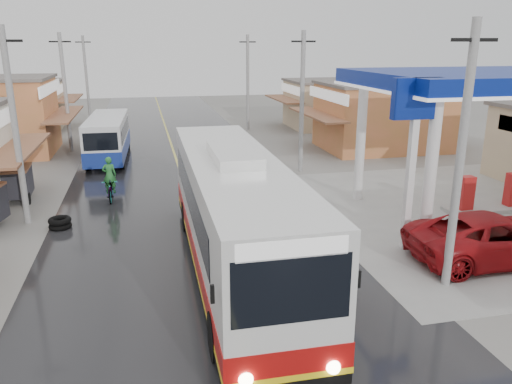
% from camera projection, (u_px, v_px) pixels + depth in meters
% --- Properties ---
extents(ground, '(120.00, 120.00, 0.00)m').
position_uv_depth(ground, '(226.00, 310.00, 14.24)').
color(ground, slate).
rests_on(ground, ground).
extents(road, '(12.00, 90.00, 0.02)m').
position_uv_depth(road, '(182.00, 177.00, 28.24)').
color(road, black).
rests_on(road, ground).
extents(centre_line, '(0.15, 90.00, 0.01)m').
position_uv_depth(centre_line, '(182.00, 177.00, 28.24)').
color(centre_line, '#D8CC4C').
rests_on(centre_line, road).
extents(shopfronts_right, '(11.00, 44.00, 4.80)m').
position_uv_depth(shopfronts_right, '(449.00, 176.00, 28.64)').
color(shopfronts_right, beige).
rests_on(shopfronts_right, ground).
extents(utility_poles_left, '(1.60, 50.00, 8.00)m').
position_uv_depth(utility_poles_left, '(54.00, 180.00, 27.69)').
color(utility_poles_left, gray).
rests_on(utility_poles_left, ground).
extents(utility_poles_right, '(1.60, 36.00, 8.00)m').
position_uv_depth(utility_poles_right, '(300.00, 171.00, 29.74)').
color(utility_poles_right, gray).
rests_on(utility_poles_right, ground).
extents(coach_bus, '(3.11, 13.35, 4.16)m').
position_uv_depth(coach_bus, '(234.00, 214.00, 16.10)').
color(coach_bus, silver).
rests_on(coach_bus, road).
extents(second_bus, '(2.56, 8.42, 2.77)m').
position_uv_depth(second_bus, '(108.00, 137.00, 32.21)').
color(second_bus, silver).
rests_on(second_bus, road).
extents(jeepney, '(6.13, 2.94, 1.69)m').
position_uv_depth(jeepney, '(494.00, 238.00, 17.27)').
color(jeepney, maroon).
rests_on(jeepney, ground).
extents(cyclist, '(0.71, 2.04, 2.19)m').
position_uv_depth(cyclist, '(111.00, 186.00, 23.98)').
color(cyclist, black).
rests_on(cyclist, ground).
extents(tricycle_near, '(1.52, 2.15, 1.64)m').
position_uv_depth(tricycle_near, '(16.00, 182.00, 23.91)').
color(tricycle_near, '#26262D').
rests_on(tricycle_near, ground).
extents(tyre_stack, '(0.92, 0.92, 0.47)m').
position_uv_depth(tyre_stack, '(60.00, 223.00, 20.44)').
color(tyre_stack, black).
rests_on(tyre_stack, ground).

